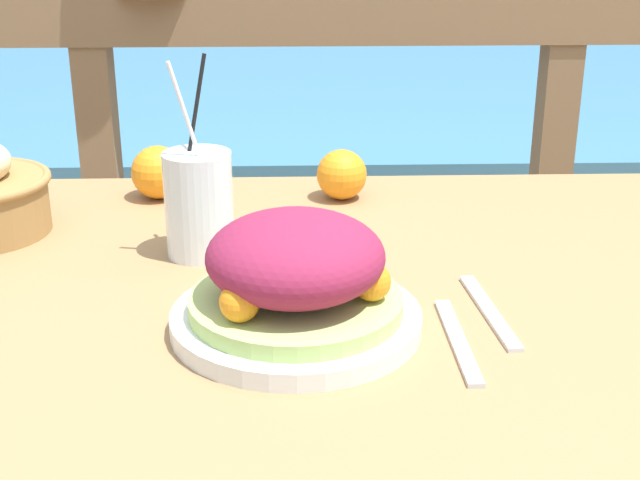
% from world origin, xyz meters
% --- Properties ---
extents(patio_table, '(1.24, 0.92, 0.74)m').
position_xyz_m(patio_table, '(0.00, 0.00, 0.65)').
color(patio_table, '#997047').
rests_on(patio_table, ground_plane).
extents(railing_fence, '(2.80, 0.08, 0.98)m').
position_xyz_m(railing_fence, '(0.00, 0.82, 0.71)').
color(railing_fence, brown).
rests_on(railing_fence, ground_plane).
extents(sea_backdrop, '(12.00, 4.00, 0.50)m').
position_xyz_m(sea_backdrop, '(0.00, 3.32, 0.25)').
color(sea_backdrop, teal).
rests_on(sea_backdrop, ground_plane).
extents(salad_plate, '(0.26, 0.26, 0.13)m').
position_xyz_m(salad_plate, '(-0.07, -0.07, 0.79)').
color(salad_plate, silver).
rests_on(salad_plate, patio_table).
extents(drink_glass, '(0.08, 0.08, 0.25)m').
position_xyz_m(drink_glass, '(-0.19, 0.14, 0.80)').
color(drink_glass, silver).
rests_on(drink_glass, patio_table).
extents(fork, '(0.02, 0.18, 0.00)m').
position_xyz_m(fork, '(0.09, -0.11, 0.74)').
color(fork, silver).
rests_on(fork, patio_table).
extents(knife, '(0.03, 0.18, 0.00)m').
position_xyz_m(knife, '(0.14, -0.04, 0.74)').
color(knife, silver).
rests_on(knife, patio_table).
extents(orange_near_basket, '(0.08, 0.08, 0.08)m').
position_xyz_m(orange_near_basket, '(-0.27, 0.36, 0.78)').
color(orange_near_basket, orange).
rests_on(orange_near_basket, patio_table).
extents(orange_near_glass, '(0.07, 0.07, 0.07)m').
position_xyz_m(orange_near_glass, '(0.00, 0.35, 0.77)').
color(orange_near_glass, orange).
rests_on(orange_near_glass, patio_table).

